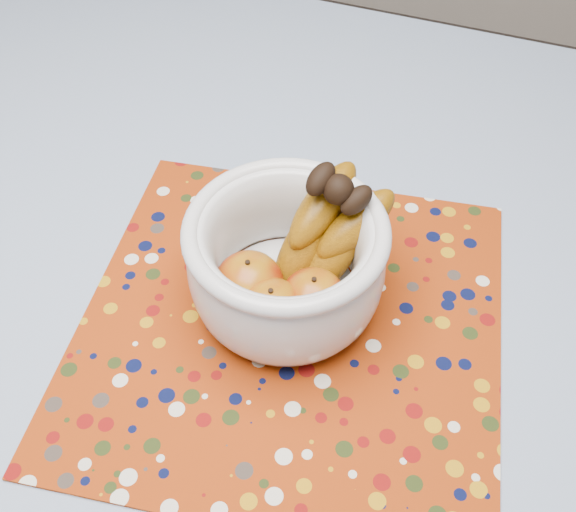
{
  "coord_description": "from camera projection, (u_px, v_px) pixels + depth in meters",
  "views": [
    {
      "loc": [
        0.23,
        -0.38,
        1.36
      ],
      "look_at": [
        0.07,
        0.04,
        0.84
      ],
      "focal_mm": 42.0,
      "sensor_mm": 36.0,
      "label": 1
    }
  ],
  "objects": [
    {
      "name": "tablecloth",
      "position": [
        217.0,
        311.0,
        0.74
      ],
      "size": [
        1.32,
        1.32,
        0.01
      ],
      "primitive_type": "cube",
      "color": "#6280A3",
      "rests_on": "table"
    },
    {
      "name": "table",
      "position": [
        222.0,
        351.0,
        0.8
      ],
      "size": [
        1.2,
        1.2,
        0.75
      ],
      "color": "brown",
      "rests_on": "ground"
    },
    {
      "name": "placemat",
      "position": [
        290.0,
        324.0,
        0.72
      ],
      "size": [
        0.5,
        0.5,
        0.0
      ],
      "primitive_type": "cube",
      "rotation": [
        0.0,
        0.0,
        0.16
      ],
      "color": "#872A07",
      "rests_on": "tablecloth"
    },
    {
      "name": "fruit_bowl",
      "position": [
        299.0,
        256.0,
        0.68
      ],
      "size": [
        0.23,
        0.22,
        0.17
      ],
      "color": "silver",
      "rests_on": "placemat"
    }
  ]
}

